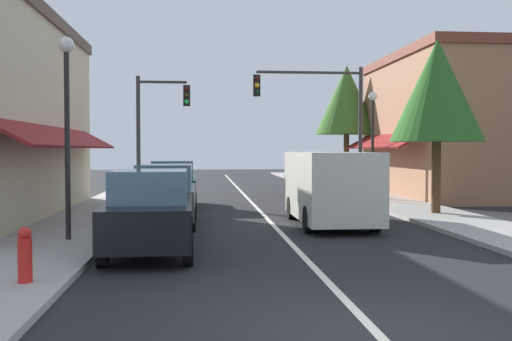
{
  "coord_description": "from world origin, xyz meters",
  "views": [
    {
      "loc": [
        -2.1,
        -6.72,
        2.2
      ],
      "look_at": [
        -0.25,
        13.01,
        1.49
      ],
      "focal_mm": 41.46,
      "sensor_mm": 36.0,
      "label": 1
    }
  ],
  "objects_px": {
    "parked_car_third_left": "(173,184)",
    "fire_hydrant": "(25,255)",
    "tree_right_near": "(437,91)",
    "tree_right_far": "(347,100)",
    "traffic_signal_mast_arm": "(324,110)",
    "street_lamp_left_near": "(67,105)",
    "van_in_lane": "(329,186)",
    "parked_car_nearest_left": "(150,212)",
    "parked_car_second_left": "(165,195)",
    "traffic_signal_left_corner": "(155,119)",
    "street_lamp_right_mid": "(373,128)"
  },
  "relations": [
    {
      "from": "parked_car_nearest_left",
      "to": "parked_car_second_left",
      "type": "relative_size",
      "value": 1.01
    },
    {
      "from": "van_in_lane",
      "to": "street_lamp_right_mid",
      "type": "height_order",
      "value": "street_lamp_right_mid"
    },
    {
      "from": "van_in_lane",
      "to": "traffic_signal_mast_arm",
      "type": "distance_m",
      "value": 8.76
    },
    {
      "from": "parked_car_nearest_left",
      "to": "van_in_lane",
      "type": "distance_m",
      "value": 6.46
    },
    {
      "from": "traffic_signal_mast_arm",
      "to": "fire_hydrant",
      "type": "distance_m",
      "value": 17.8
    },
    {
      "from": "street_lamp_right_mid",
      "to": "tree_right_near",
      "type": "bearing_deg",
      "value": -80.82
    },
    {
      "from": "parked_car_nearest_left",
      "to": "tree_right_far",
      "type": "distance_m",
      "value": 21.51
    },
    {
      "from": "traffic_signal_mast_arm",
      "to": "parked_car_nearest_left",
      "type": "bearing_deg",
      "value": -116.84
    },
    {
      "from": "traffic_signal_left_corner",
      "to": "van_in_lane",
      "type": "bearing_deg",
      "value": -58.34
    },
    {
      "from": "street_lamp_left_near",
      "to": "fire_hydrant",
      "type": "xyz_separation_m",
      "value": [
        0.31,
        -4.47,
        -2.67
      ]
    },
    {
      "from": "parked_car_second_left",
      "to": "street_lamp_left_near",
      "type": "height_order",
      "value": "street_lamp_left_near"
    },
    {
      "from": "van_in_lane",
      "to": "traffic_signal_left_corner",
      "type": "distance_m",
      "value": 11.08
    },
    {
      "from": "van_in_lane",
      "to": "parked_car_nearest_left",
      "type": "bearing_deg",
      "value": -137.31
    },
    {
      "from": "fire_hydrant",
      "to": "van_in_lane",
      "type": "bearing_deg",
      "value": 48.73
    },
    {
      "from": "street_lamp_left_near",
      "to": "parked_car_third_left",
      "type": "bearing_deg",
      "value": 77.17
    },
    {
      "from": "parked_car_second_left",
      "to": "traffic_signal_left_corner",
      "type": "distance_m",
      "value": 9.35
    },
    {
      "from": "parked_car_third_left",
      "to": "fire_hydrant",
      "type": "height_order",
      "value": "parked_car_third_left"
    },
    {
      "from": "parked_car_nearest_left",
      "to": "traffic_signal_mast_arm",
      "type": "distance_m",
      "value": 14.35
    },
    {
      "from": "tree_right_far",
      "to": "traffic_signal_left_corner",
      "type": "bearing_deg",
      "value": -150.53
    },
    {
      "from": "parked_car_nearest_left",
      "to": "traffic_signal_mast_arm",
      "type": "relative_size",
      "value": 0.72
    },
    {
      "from": "traffic_signal_mast_arm",
      "to": "tree_right_near",
      "type": "xyz_separation_m",
      "value": [
        2.4,
        -6.33,
        0.2
      ]
    },
    {
      "from": "parked_car_nearest_left",
      "to": "traffic_signal_left_corner",
      "type": "distance_m",
      "value": 13.83
    },
    {
      "from": "tree_right_near",
      "to": "tree_right_far",
      "type": "relative_size",
      "value": 0.86
    },
    {
      "from": "tree_right_near",
      "to": "tree_right_far",
      "type": "distance_m",
      "value": 12.97
    },
    {
      "from": "tree_right_near",
      "to": "tree_right_far",
      "type": "xyz_separation_m",
      "value": [
        0.24,
        12.95,
        0.77
      ]
    },
    {
      "from": "street_lamp_left_near",
      "to": "tree_right_far",
      "type": "distance_m",
      "value": 20.88
    },
    {
      "from": "parked_car_nearest_left",
      "to": "parked_car_third_left",
      "type": "relative_size",
      "value": 1.0
    },
    {
      "from": "tree_right_far",
      "to": "parked_car_nearest_left",
      "type": "bearing_deg",
      "value": -115.14
    },
    {
      "from": "parked_car_third_left",
      "to": "traffic_signal_left_corner",
      "type": "xyz_separation_m",
      "value": [
        -0.89,
        3.36,
        2.62
      ]
    },
    {
      "from": "parked_car_second_left",
      "to": "street_lamp_right_mid",
      "type": "distance_m",
      "value": 10.34
    },
    {
      "from": "parked_car_third_left",
      "to": "traffic_signal_mast_arm",
      "type": "distance_m",
      "value": 7.4
    },
    {
      "from": "parked_car_third_left",
      "to": "traffic_signal_left_corner",
      "type": "bearing_deg",
      "value": 103.71
    },
    {
      "from": "traffic_signal_mast_arm",
      "to": "street_lamp_left_near",
      "type": "distance_m",
      "value": 13.87
    },
    {
      "from": "traffic_signal_mast_arm",
      "to": "street_lamp_left_near",
      "type": "height_order",
      "value": "traffic_signal_mast_arm"
    },
    {
      "from": "traffic_signal_left_corner",
      "to": "tree_right_near",
      "type": "bearing_deg",
      "value": -37.39
    },
    {
      "from": "street_lamp_left_near",
      "to": "tree_right_near",
      "type": "relative_size",
      "value": 0.82
    },
    {
      "from": "street_lamp_right_mid",
      "to": "tree_right_far",
      "type": "relative_size",
      "value": 0.67
    },
    {
      "from": "parked_car_nearest_left",
      "to": "parked_car_third_left",
      "type": "distance_m",
      "value": 10.19
    },
    {
      "from": "tree_right_near",
      "to": "street_lamp_right_mid",
      "type": "bearing_deg",
      "value": 99.18
    },
    {
      "from": "parked_car_third_left",
      "to": "tree_right_far",
      "type": "xyz_separation_m",
      "value": [
        8.99,
        8.95,
        4.0
      ]
    },
    {
      "from": "parked_car_third_left",
      "to": "street_lamp_right_mid",
      "type": "relative_size",
      "value": 0.91
    },
    {
      "from": "parked_car_second_left",
      "to": "tree_right_far",
      "type": "height_order",
      "value": "tree_right_far"
    },
    {
      "from": "traffic_signal_left_corner",
      "to": "street_lamp_left_near",
      "type": "bearing_deg",
      "value": -95.19
    },
    {
      "from": "parked_car_second_left",
      "to": "traffic_signal_left_corner",
      "type": "height_order",
      "value": "traffic_signal_left_corner"
    },
    {
      "from": "parked_car_second_left",
      "to": "tree_right_near",
      "type": "relative_size",
      "value": 0.71
    },
    {
      "from": "traffic_signal_mast_arm",
      "to": "tree_right_near",
      "type": "height_order",
      "value": "tree_right_near"
    },
    {
      "from": "traffic_signal_mast_arm",
      "to": "street_lamp_right_mid",
      "type": "bearing_deg",
      "value": -45.21
    },
    {
      "from": "van_in_lane",
      "to": "fire_hydrant",
      "type": "height_order",
      "value": "van_in_lane"
    },
    {
      "from": "parked_car_nearest_left",
      "to": "traffic_signal_left_corner",
      "type": "bearing_deg",
      "value": 92.88
    },
    {
      "from": "parked_car_nearest_left",
      "to": "tree_right_near",
      "type": "xyz_separation_m",
      "value": [
        8.74,
        6.19,
        3.23
      ]
    }
  ]
}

